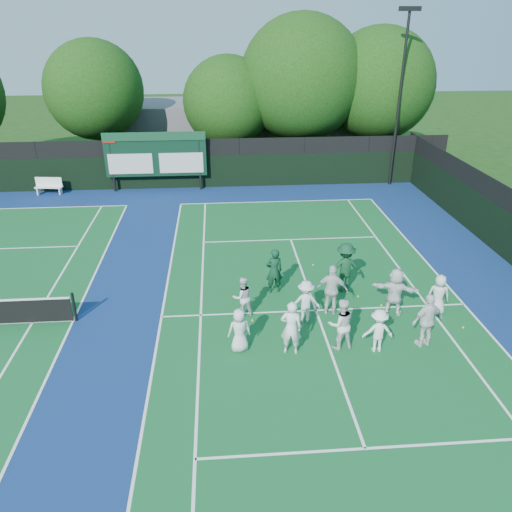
{
  "coord_description": "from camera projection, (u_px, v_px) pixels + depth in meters",
  "views": [
    {
      "loc": [
        -3.35,
        -14.1,
        9.43
      ],
      "look_at": [
        -2.0,
        3.0,
        1.3
      ],
      "focal_mm": 35.0,
      "sensor_mm": 36.0,
      "label": 1
    }
  ],
  "objects": [
    {
      "name": "ground",
      "position": [
        321.0,
        326.0,
        16.97
      ],
      "size": [
        120.0,
        120.0,
        0.0
      ],
      "primitive_type": "plane",
      "color": "#183B10",
      "rests_on": "ground"
    },
    {
      "name": "court_apron",
      "position": [
        147.0,
        318.0,
        17.45
      ],
      "size": [
        34.0,
        32.0,
        0.01
      ],
      "primitive_type": "cube",
      "color": "navy",
      "rests_on": "ground"
    },
    {
      "name": "near_court",
      "position": [
        316.0,
        310.0,
        17.87
      ],
      "size": [
        11.05,
        23.85,
        0.01
      ],
      "color": "#125928",
      "rests_on": "ground"
    },
    {
      "name": "back_fence",
      "position": [
        174.0,
        166.0,
        30.38
      ],
      "size": [
        34.0,
        0.08,
        3.0
      ],
      "color": "black",
      "rests_on": "ground"
    },
    {
      "name": "scoreboard",
      "position": [
        155.0,
        155.0,
        29.58
      ],
      "size": [
        6.0,
        0.21,
        3.55
      ],
      "color": "black",
      "rests_on": "ground"
    },
    {
      "name": "clubhouse",
      "position": [
        234.0,
        129.0,
        37.6
      ],
      "size": [
        18.0,
        6.0,
        4.0
      ],
      "primitive_type": "cube",
      "color": "slate",
      "rests_on": "ground"
    },
    {
      "name": "light_pole_right",
      "position": [
        402.0,
        80.0,
        28.95
      ],
      "size": [
        1.2,
        0.3,
        10.12
      ],
      "color": "black",
      "rests_on": "ground"
    },
    {
      "name": "bench",
      "position": [
        49.0,
        185.0,
        29.64
      ],
      "size": [
        1.63,
        0.62,
        1.01
      ],
      "color": "white",
      "rests_on": "ground"
    },
    {
      "name": "tree_b",
      "position": [
        97.0,
        93.0,
        31.59
      ],
      "size": [
        6.17,
        6.17,
        8.52
      ],
      "color": "black",
      "rests_on": "ground"
    },
    {
      "name": "tree_c",
      "position": [
        230.0,
        104.0,
        32.53
      ],
      "size": [
        5.85,
        5.85,
        7.55
      ],
      "color": "black",
      "rests_on": "ground"
    },
    {
      "name": "tree_d",
      "position": [
        304.0,
        82.0,
        32.29
      ],
      "size": [
        7.98,
        7.98,
        10.01
      ],
      "color": "black",
      "rests_on": "ground"
    },
    {
      "name": "tree_e",
      "position": [
        380.0,
        87.0,
        32.82
      ],
      "size": [
        7.26,
        7.26,
        9.25
      ],
      "color": "black",
      "rests_on": "ground"
    },
    {
      "name": "tennis_ball_0",
      "position": [
        241.0,
        321.0,
        17.2
      ],
      "size": [
        0.07,
        0.07,
        0.07
      ],
      "primitive_type": "sphere",
      "color": "yellow",
      "rests_on": "ground"
    },
    {
      "name": "tennis_ball_1",
      "position": [
        381.0,
        305.0,
        18.14
      ],
      "size": [
        0.07,
        0.07,
        0.07
      ],
      "primitive_type": "sphere",
      "color": "yellow",
      "rests_on": "ground"
    },
    {
      "name": "tennis_ball_2",
      "position": [
        463.0,
        327.0,
        16.84
      ],
      "size": [
        0.07,
        0.07,
        0.07
      ],
      "primitive_type": "sphere",
      "color": "yellow",
      "rests_on": "ground"
    },
    {
      "name": "tennis_ball_3",
      "position": [
        252.0,
        320.0,
        17.23
      ],
      "size": [
        0.07,
        0.07,
        0.07
      ],
      "primitive_type": "sphere",
      "color": "yellow",
      "rests_on": "ground"
    },
    {
      "name": "tennis_ball_4",
      "position": [
        313.0,
        265.0,
        21.14
      ],
      "size": [
        0.07,
        0.07,
        0.07
      ],
      "primitive_type": "sphere",
      "color": "yellow",
      "rests_on": "ground"
    },
    {
      "name": "tennis_ball_5",
      "position": [
        358.0,
        296.0,
        18.73
      ],
      "size": [
        0.07,
        0.07,
        0.07
      ],
      "primitive_type": "sphere",
      "color": "yellow",
      "rests_on": "ground"
    },
    {
      "name": "player_front_0",
      "position": [
        239.0,
        330.0,
        15.45
      ],
      "size": [
        0.77,
        0.56,
        1.46
      ],
      "primitive_type": "imported",
      "rotation": [
        0.0,
        0.0,
        3.28
      ],
      "color": "silver",
      "rests_on": "ground"
    },
    {
      "name": "player_front_1",
      "position": [
        291.0,
        328.0,
        15.25
      ],
      "size": [
        0.73,
        0.55,
        1.81
      ],
      "primitive_type": "imported",
      "rotation": [
        0.0,
        0.0,
        2.95
      ],
      "color": "white",
      "rests_on": "ground"
    },
    {
      "name": "player_front_2",
      "position": [
        341.0,
        324.0,
        15.52
      ],
      "size": [
        0.92,
        0.76,
        1.73
      ],
      "primitive_type": "imported",
      "rotation": [
        0.0,
        0.0,
        3.27
      ],
      "color": "silver",
      "rests_on": "ground"
    },
    {
      "name": "player_front_3",
      "position": [
        378.0,
        331.0,
        15.42
      ],
      "size": [
        0.96,
        0.57,
        1.46
      ],
      "primitive_type": "imported",
      "rotation": [
        0.0,
        0.0,
        3.11
      ],
      "color": "white",
      "rests_on": "ground"
    },
    {
      "name": "player_front_4",
      "position": [
        427.0,
        320.0,
        15.6
      ],
      "size": [
        1.16,
        0.72,
        1.85
      ],
      "primitive_type": "imported",
      "rotation": [
        0.0,
        0.0,
        3.41
      ],
      "color": "silver",
      "rests_on": "ground"
    },
    {
      "name": "player_back_0",
      "position": [
        243.0,
        297.0,
        17.26
      ],
      "size": [
        0.87,
        0.76,
        1.51
      ],
      "primitive_type": "imported",
      "rotation": [
        0.0,
        0.0,
        3.43
      ],
      "color": "silver",
      "rests_on": "ground"
    },
    {
      "name": "player_back_1",
      "position": [
        306.0,
        302.0,
        16.94
      ],
      "size": [
        1.04,
        0.65,
        1.54
      ],
      "primitive_type": "imported",
      "rotation": [
        0.0,
        0.0,
        3.06
      ],
      "color": "silver",
      "rests_on": "ground"
    },
    {
      "name": "player_back_2",
      "position": [
        332.0,
        290.0,
        17.35
      ],
      "size": [
        1.17,
        0.74,
        1.86
      ],
      "primitive_type": "imported",
      "rotation": [
        0.0,
        0.0,
        2.86
      ],
      "color": "silver",
      "rests_on": "ground"
    },
    {
      "name": "player_back_3",
      "position": [
        395.0,
        291.0,
        17.35
      ],
      "size": [
        1.71,
        1.08,
        1.76
      ],
      "primitive_type": "imported",
      "rotation": [
        0.0,
        0.0,
        2.77
      ],
      "color": "white",
      "rests_on": "ground"
    },
    {
      "name": "player_back_4",
      "position": [
        438.0,
        295.0,
        17.39
      ],
      "size": [
        0.84,
        0.67,
        1.51
      ],
      "primitive_type": "imported",
      "rotation": [
        0.0,
        0.0,
        2.86
      ],
      "color": "silver",
      "rests_on": "ground"
    },
    {
      "name": "coach_left",
      "position": [
        274.0,
        271.0,
        18.74
      ],
      "size": [
        0.72,
        0.54,
        1.79
      ],
      "primitive_type": "imported",
      "rotation": [
        0.0,
        0.0,
        3.32
      ],
      "color": "#0F3721",
      "rests_on": "ground"
    },
    {
      "name": "coach_right",
      "position": [
        345.0,
        267.0,
        18.81
      ],
      "size": [
        1.29,
        0.78,
        1.96
      ],
      "primitive_type": "imported",
      "rotation": [
        0.0,
        0.0,
        3.18
      ],
      "color": "#103C22",
      "rests_on": "ground"
    }
  ]
}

